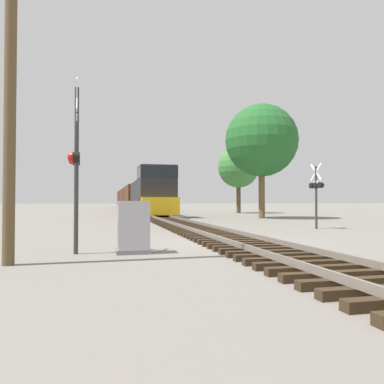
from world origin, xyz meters
name	(u,v)px	position (x,y,z in m)	size (l,w,h in m)	color
ground_plane	(232,242)	(0.00, 0.00, 0.00)	(400.00, 400.00, 0.00)	slate
rail_track_bed	(232,239)	(0.00, 0.00, 0.14)	(2.60, 160.00, 0.31)	#382819
freight_train	(133,198)	(0.00, 47.57, 1.90)	(3.11, 63.04, 4.42)	#232326
crossing_signal_near	(76,160)	(-5.11, -1.72, 2.57)	(0.37, 1.01, 4.74)	#333333
crossing_signal_far	(317,188)	(6.45, 5.12, 2.11)	(0.39, 1.01, 3.42)	#333333
relay_cabinet	(133,227)	(-3.54, -1.92, 0.71)	(0.94, 0.70, 1.45)	slate
utility_pole	(11,42)	(-6.44, -3.23, 5.08)	(1.80, 0.26, 9.85)	brown
tree_far_right	(261,141)	(8.42, 16.62, 6.49)	(6.06, 6.06, 9.54)	brown
tree_mid_background	(238,167)	(11.17, 29.62, 5.43)	(4.88, 4.88, 7.90)	brown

